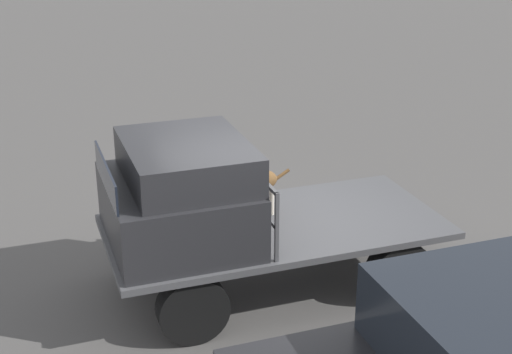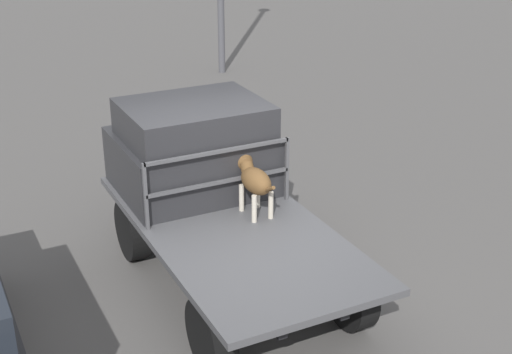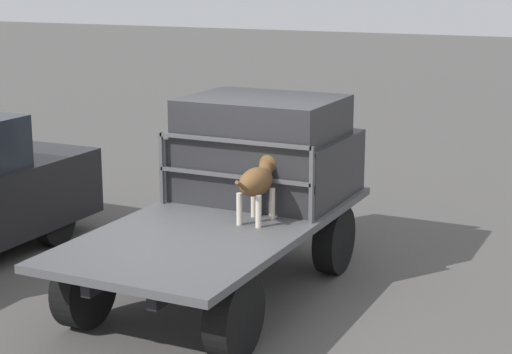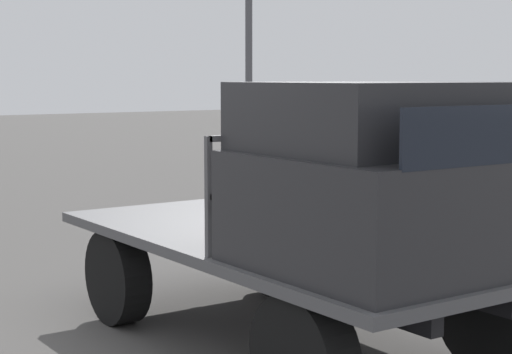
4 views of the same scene
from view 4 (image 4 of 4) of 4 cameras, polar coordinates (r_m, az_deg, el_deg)
ground_plane at (r=6.66m, az=2.08°, el=-11.04°), size 80.00×80.00×0.00m
flatbed_truck at (r=6.50m, az=2.10°, el=-5.91°), size 4.03×1.95×0.84m
truck_cab at (r=5.50m, az=9.30°, el=-0.07°), size 1.57×1.83×1.15m
truck_headboard at (r=6.12m, az=3.97°, el=0.55°), size 0.04×1.83×0.80m
dog at (r=6.01m, az=0.46°, el=-0.45°), size 0.94×0.29×0.71m
parked_sedan at (r=9.40m, az=16.49°, el=-0.73°), size 4.44×1.82×1.72m
light_pole_far at (r=19.52m, az=-0.49°, el=11.60°), size 0.36×0.36×6.25m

